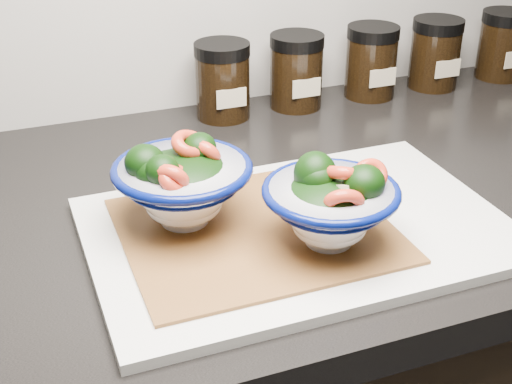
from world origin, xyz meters
name	(u,v)px	position (x,y,z in m)	size (l,w,h in m)	color
countertop	(387,181)	(0.00, 1.45, 0.88)	(3.50, 0.60, 0.04)	black
cutting_board	(298,230)	(-0.18, 1.34, 0.91)	(0.45, 0.30, 0.01)	silver
bamboo_mat	(256,230)	(-0.22, 1.35, 0.91)	(0.28, 0.24, 0.00)	#985F2D
bowl_left	(181,183)	(-0.29, 1.39, 0.96)	(0.15, 0.15, 0.10)	white
bowl_right	(330,203)	(-0.16, 1.30, 0.96)	(0.14, 0.14, 0.10)	white
spice_jar_a	(223,81)	(-0.14, 1.69, 0.96)	(0.08, 0.08, 0.11)	black
spice_jar_b	(296,71)	(-0.03, 1.69, 0.96)	(0.08, 0.08, 0.11)	black
spice_jar_c	(371,61)	(0.10, 1.69, 0.96)	(0.08, 0.08, 0.11)	black
spice_jar_d	(435,53)	(0.22, 1.69, 0.96)	(0.08, 0.08, 0.11)	black
spice_jar_e	(503,45)	(0.36, 1.69, 0.96)	(0.08, 0.08, 0.11)	black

